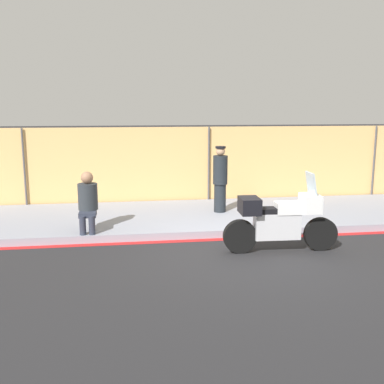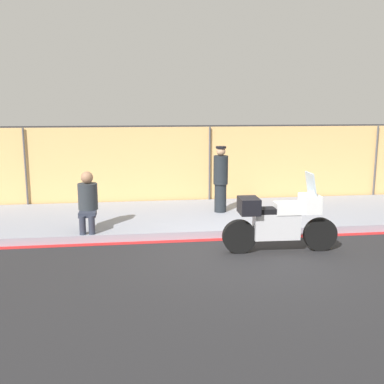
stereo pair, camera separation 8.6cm
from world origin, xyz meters
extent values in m
plane|color=#262628|center=(0.00, 0.00, 0.00)|extent=(120.00, 120.00, 0.00)
cube|color=#8E93A3|center=(0.00, 2.61, 0.08)|extent=(36.52, 3.27, 0.16)
cube|color=red|center=(0.00, 0.88, 0.00)|extent=(36.52, 0.18, 0.01)
cube|color=#E5B26B|center=(0.00, 4.33, 1.09)|extent=(34.69, 0.08, 2.18)
cylinder|color=#4C4C51|center=(-4.91, 4.23, 1.09)|extent=(0.05, 0.05, 2.18)
cylinder|color=#4C4C51|center=(0.00, 4.23, 1.09)|extent=(0.05, 0.05, 2.18)
cylinder|color=#4C4C51|center=(4.91, 4.23, 1.09)|extent=(0.05, 0.05, 2.18)
cylinder|color=black|center=(1.40, -0.07, 0.32)|extent=(0.64, 0.16, 0.64)
cylinder|color=black|center=(-0.17, -0.01, 0.32)|extent=(0.64, 0.16, 0.64)
cube|color=silver|center=(0.54, -0.04, 0.51)|extent=(0.87, 0.31, 0.50)
cube|color=white|center=(0.76, -0.05, 0.85)|extent=(0.53, 0.33, 0.22)
cube|color=black|center=(0.44, -0.03, 0.81)|extent=(0.61, 0.30, 0.10)
cube|color=white|center=(1.17, -0.06, 0.93)|extent=(0.34, 0.49, 0.34)
cube|color=silver|center=(1.17, -0.06, 1.31)|extent=(0.12, 0.42, 0.42)
cube|color=black|center=(0.00, -0.02, 0.91)|extent=(0.38, 0.52, 0.30)
cylinder|color=#1E2328|center=(0.01, 2.70, 0.51)|extent=(0.29, 0.29, 0.70)
cylinder|color=#1E2328|center=(0.01, 2.70, 1.20)|extent=(0.35, 0.35, 0.70)
sphere|color=tan|center=(0.01, 2.70, 1.66)|extent=(0.22, 0.22, 0.22)
cylinder|color=black|center=(0.01, 2.70, 1.76)|extent=(0.25, 0.25, 0.05)
cylinder|color=#2D3342|center=(-3.16, 1.08, 0.35)|extent=(0.13, 0.13, 0.39)
cylinder|color=#2D3342|center=(-2.98, 1.08, 0.35)|extent=(0.13, 0.13, 0.39)
cube|color=#2D3342|center=(-3.07, 1.28, 0.55)|extent=(0.35, 0.39, 0.10)
cylinder|color=#2D3338|center=(-3.07, 1.47, 0.87)|extent=(0.41, 0.41, 0.55)
sphere|color=#A37556|center=(-3.07, 1.47, 1.27)|extent=(0.25, 0.25, 0.25)
camera|label=1|loc=(-2.22, -7.93, 2.72)|focal=42.00mm
camera|label=2|loc=(-2.14, -7.95, 2.72)|focal=42.00mm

